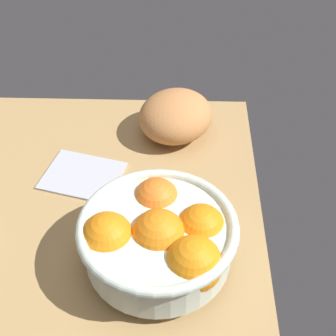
{
  "coord_description": "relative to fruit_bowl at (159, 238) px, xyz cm",
  "views": [
    {
      "loc": [
        -21.63,
        57.57,
        60.96
      ],
      "look_at": [
        -19.85,
        -2.59,
        5.0
      ],
      "focal_mm": 53.41,
      "sensor_mm": 36.0,
      "label": 1
    }
  ],
  "objects": [
    {
      "name": "bread_loaf",
      "position": [
        -1.73,
        -30.68,
        -1.62
      ],
      "size": [
        19.4,
        19.65,
        8.43
      ],
      "primitive_type": "ellipsoid",
      "rotation": [
        0.0,
        0.0,
        4.08
      ],
      "color": "#C07D47",
      "rests_on": "ground"
    },
    {
      "name": "napkin_spare",
      "position": [
        14.35,
        -18.11,
        -5.43
      ],
      "size": [
        15.34,
        13.42,
        0.82
      ],
      "primitive_type": "cube",
      "rotation": [
        0.0,
        0.0,
        -0.25
      ],
      "color": "#B2B5C1",
      "rests_on": "ground"
    },
    {
      "name": "ground_plane",
      "position": [
        19.09,
        -12.79,
        -7.34
      ],
      "size": [
        70.76,
        57.6,
        3.0
      ],
      "primitive_type": "cube",
      "color": "tan"
    },
    {
      "name": "fruit_bowl",
      "position": [
        0.0,
        0.0,
        0.0
      ],
      "size": [
        22.7,
        22.7,
        10.64
      ],
      "color": "silver",
      "rests_on": "ground"
    }
  ]
}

